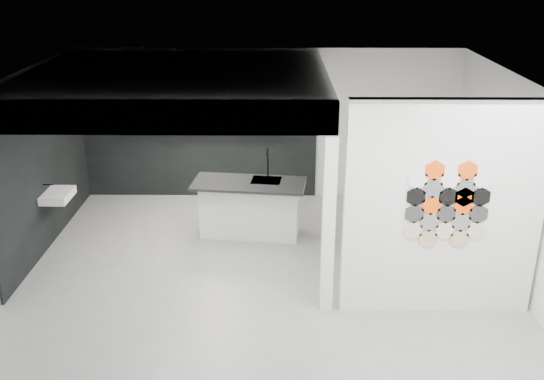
% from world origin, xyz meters
% --- Properties ---
extents(floor, '(7.00, 6.00, 0.01)m').
position_xyz_m(floor, '(0.00, 0.00, -0.01)').
color(floor, gray).
extents(partition_panel, '(2.45, 0.15, 2.80)m').
position_xyz_m(partition_panel, '(2.23, -1.00, 1.40)').
color(partition_panel, silver).
rests_on(partition_panel, floor).
extents(bay_clad_back, '(4.40, 0.04, 2.35)m').
position_xyz_m(bay_clad_back, '(-1.30, 2.97, 1.18)').
color(bay_clad_back, black).
rests_on(bay_clad_back, floor).
extents(bay_clad_left, '(0.04, 4.00, 2.35)m').
position_xyz_m(bay_clad_left, '(-3.47, 1.00, 1.18)').
color(bay_clad_left, black).
rests_on(bay_clad_left, floor).
extents(bulkhead, '(4.40, 4.00, 0.40)m').
position_xyz_m(bulkhead, '(-1.30, 1.00, 2.55)').
color(bulkhead, silver).
rests_on(bulkhead, corner_column).
extents(corner_column, '(0.16, 0.16, 2.35)m').
position_xyz_m(corner_column, '(0.82, -1.00, 1.18)').
color(corner_column, silver).
rests_on(corner_column, floor).
extents(fascia_beam, '(4.40, 0.16, 0.40)m').
position_xyz_m(fascia_beam, '(-1.30, -0.92, 2.55)').
color(fascia_beam, silver).
rests_on(fascia_beam, corner_column).
extents(wall_basin, '(0.40, 0.60, 0.12)m').
position_xyz_m(wall_basin, '(-3.24, 0.80, 0.85)').
color(wall_basin, silver).
rests_on(wall_basin, bay_clad_left).
extents(display_shelf, '(3.00, 0.15, 0.04)m').
position_xyz_m(display_shelf, '(-1.20, 2.87, 1.30)').
color(display_shelf, black).
rests_on(display_shelf, bay_clad_back).
extents(kitchen_island, '(1.87, 0.98, 1.44)m').
position_xyz_m(kitchen_island, '(-0.27, 1.22, 0.49)').
color(kitchen_island, silver).
rests_on(kitchen_island, floor).
extents(stockpot, '(0.22, 0.22, 0.16)m').
position_xyz_m(stockpot, '(-2.53, 2.87, 1.40)').
color(stockpot, black).
rests_on(stockpot, display_shelf).
extents(kettle, '(0.19, 0.19, 0.14)m').
position_xyz_m(kettle, '(-0.49, 2.87, 1.39)').
color(kettle, black).
rests_on(kettle, display_shelf).
extents(glass_bowl, '(0.17, 0.17, 0.11)m').
position_xyz_m(glass_bowl, '(0.15, 2.87, 1.38)').
color(glass_bowl, gray).
rests_on(glass_bowl, display_shelf).
extents(glass_vase, '(0.10, 0.10, 0.13)m').
position_xyz_m(glass_vase, '(0.15, 2.87, 1.39)').
color(glass_vase, gray).
rests_on(glass_vase, display_shelf).
extents(bottle_dark, '(0.06, 0.06, 0.16)m').
position_xyz_m(bottle_dark, '(-1.43, 2.87, 1.40)').
color(bottle_dark, black).
rests_on(bottle_dark, display_shelf).
extents(utensil_cup, '(0.08, 0.08, 0.09)m').
position_xyz_m(utensil_cup, '(-1.91, 2.87, 1.37)').
color(utensil_cup, black).
rests_on(utensil_cup, display_shelf).
extents(hex_tile_cluster, '(1.04, 0.02, 1.16)m').
position_xyz_m(hex_tile_cluster, '(2.26, -1.09, 1.50)').
color(hex_tile_cluster, beige).
rests_on(hex_tile_cluster, partition_panel).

